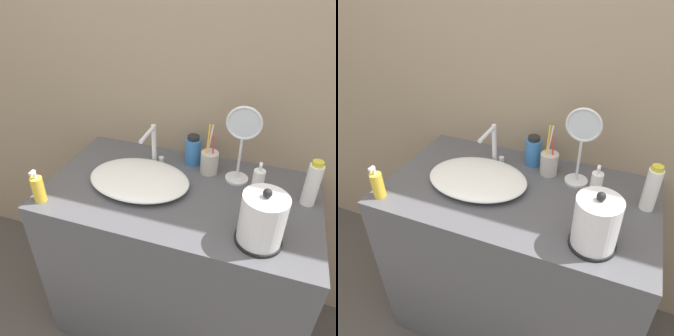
# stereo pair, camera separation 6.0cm
# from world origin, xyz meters

# --- Properties ---
(wall_back) EXTENTS (6.00, 0.04, 2.60)m
(wall_back) POSITION_xyz_m (0.00, 0.65, 1.30)
(wall_back) COLOR gray
(wall_back) RESTS_ON ground_plane
(vanity_counter) EXTENTS (1.12, 0.63, 0.84)m
(vanity_counter) POSITION_xyz_m (0.00, 0.31, 0.42)
(vanity_counter) COLOR #4C4C51
(vanity_counter) RESTS_ON ground_plane
(sink_basin) EXTENTS (0.43, 0.31, 0.06)m
(sink_basin) POSITION_xyz_m (-0.18, 0.30, 0.87)
(sink_basin) COLOR white
(sink_basin) RESTS_ON vanity_counter
(faucet) EXTENTS (0.06, 0.16, 0.20)m
(faucet) POSITION_xyz_m (-0.17, 0.46, 0.96)
(faucet) COLOR silver
(faucet) RESTS_ON vanity_counter
(electric_kettle) EXTENTS (0.16, 0.16, 0.22)m
(electric_kettle) POSITION_xyz_m (0.34, 0.13, 0.93)
(electric_kettle) COLOR black
(electric_kettle) RESTS_ON vanity_counter
(toothbrush_cup) EXTENTS (0.08, 0.08, 0.23)m
(toothbrush_cup) POSITION_xyz_m (0.08, 0.49, 0.90)
(toothbrush_cup) COLOR #B7B2A8
(toothbrush_cup) RESTS_ON vanity_counter
(lotion_bottle) EXTENTS (0.05, 0.05, 0.14)m
(lotion_bottle) POSITION_xyz_m (-0.51, 0.07, 0.90)
(lotion_bottle) COLOR gold
(lotion_bottle) RESTS_ON vanity_counter
(shampoo_bottle) EXTENTS (0.07, 0.07, 0.14)m
(shampoo_bottle) POSITION_xyz_m (-0.01, 0.54, 0.91)
(shampoo_bottle) COLOR #3370B7
(shampoo_bottle) RESTS_ON vanity_counter
(mouthwash_bottle) EXTENTS (0.05, 0.05, 0.16)m
(mouthwash_bottle) POSITION_xyz_m (0.30, 0.37, 0.91)
(mouthwash_bottle) COLOR white
(mouthwash_bottle) RESTS_ON vanity_counter
(hand_cream_bottle) EXTENTS (0.05, 0.05, 0.19)m
(hand_cream_bottle) POSITION_xyz_m (0.50, 0.40, 0.94)
(hand_cream_bottle) COLOR white
(hand_cream_bottle) RESTS_ON vanity_counter
(vanity_mirror) EXTENTS (0.15, 0.10, 0.34)m
(vanity_mirror) POSITION_xyz_m (0.21, 0.47, 1.04)
(vanity_mirror) COLOR silver
(vanity_mirror) RESTS_ON vanity_counter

